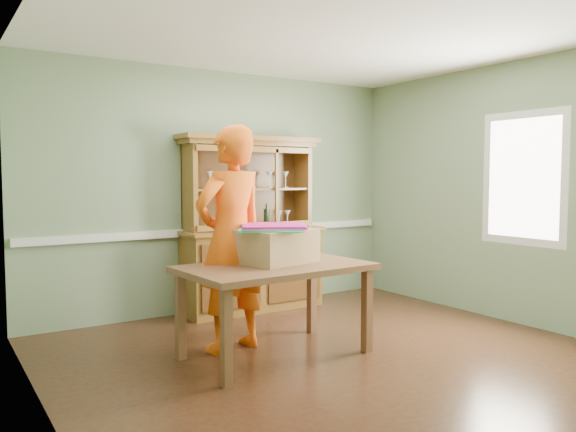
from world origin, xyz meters
TOP-DOWN VIEW (x-y plane):
  - floor at (0.00, 0.00)m, footprint 4.50×4.50m
  - ceiling at (0.00, 0.00)m, footprint 4.50×4.50m
  - wall_back at (0.00, 2.00)m, footprint 4.50×0.00m
  - wall_left at (-2.25, 0.00)m, footprint 0.00×4.00m
  - wall_right at (2.25, 0.00)m, footprint 0.00×4.00m
  - wall_front at (0.00, -2.00)m, footprint 4.50×0.00m
  - chair_rail at (0.00, 1.98)m, footprint 4.41×0.05m
  - framed_map at (-2.23, 0.30)m, footprint 0.03×0.60m
  - window_panel at (2.23, -0.30)m, footprint 0.03×0.96m
  - china_hutch at (0.25, 1.78)m, footprint 1.68×0.55m
  - dining_table at (-0.40, 0.21)m, footprint 1.60×1.01m
  - cardboard_box at (-0.33, 0.32)m, footprint 0.71×0.62m
  - kite_stack at (-0.37, 0.31)m, footprint 0.70×0.70m
  - person at (-0.64, 0.56)m, footprint 0.79×0.60m

SIDE VIEW (x-z plane):
  - floor at x=0.00m, z-range 0.00..0.00m
  - dining_table at x=-0.40m, z-range 0.30..1.07m
  - china_hutch at x=0.25m, z-range -0.29..1.68m
  - chair_rail at x=0.00m, z-range 0.86..0.94m
  - cardboard_box at x=-0.33m, z-range 0.78..1.06m
  - person at x=-0.64m, z-range 0.00..1.96m
  - kite_stack at x=-0.37m, z-range 1.06..1.11m
  - wall_back at x=0.00m, z-range -0.90..3.60m
  - wall_left at x=-2.25m, z-range -0.65..3.35m
  - wall_right at x=2.25m, z-range -0.65..3.35m
  - wall_front at x=0.00m, z-range -0.90..3.60m
  - window_panel at x=2.23m, z-range 0.82..2.18m
  - framed_map at x=-2.23m, z-range 1.32..1.78m
  - ceiling at x=0.00m, z-range 2.70..2.70m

